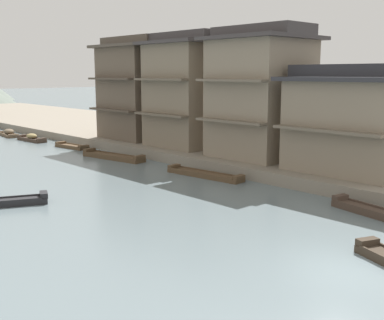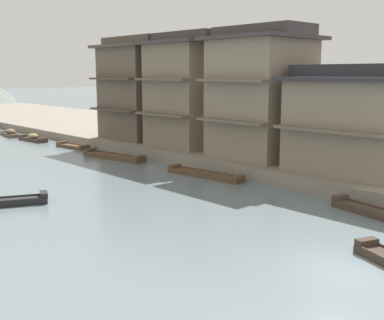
% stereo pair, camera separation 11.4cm
% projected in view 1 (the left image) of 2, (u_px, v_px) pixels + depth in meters
% --- Properties ---
extents(ground_plane, '(400.00, 400.00, 0.00)m').
position_uv_depth(ground_plane, '(350.00, 271.00, 15.81)').
color(ground_plane, slate).
extents(riverbank_right, '(18.00, 110.00, 0.72)m').
position_uv_depth(riverbank_right, '(165.00, 134.00, 48.77)').
color(riverbank_right, gray).
rests_on(riverbank_right, ground).
extents(boat_moored_nearest, '(1.55, 5.63, 0.45)m').
position_uv_depth(boat_moored_nearest, '(205.00, 175.00, 30.23)').
color(boat_moored_nearest, brown).
rests_on(boat_moored_nearest, ground).
extents(boat_moored_second, '(2.00, 5.86, 0.55)m').
position_uv_depth(boat_moored_second, '(113.00, 157.00, 36.55)').
color(boat_moored_second, brown).
rests_on(boat_moored_second, ground).
extents(boat_moored_far, '(1.25, 4.01, 0.72)m').
position_uv_depth(boat_moored_far, '(32.00, 138.00, 46.26)').
color(boat_moored_far, '#423328').
rests_on(boat_moored_far, ground).
extents(boat_midriver_upstream, '(1.78, 4.70, 0.53)m').
position_uv_depth(boat_midriver_upstream, '(377.00, 213.00, 21.83)').
color(boat_midriver_upstream, '#423328').
rests_on(boat_midriver_upstream, ground).
extents(boat_upstream_distant, '(1.42, 3.78, 0.40)m').
position_uv_depth(boat_upstream_distant, '(72.00, 146.00, 41.98)').
color(boat_upstream_distant, brown).
rests_on(boat_upstream_distant, ground).
extents(boat_crossing_west, '(1.63, 3.99, 0.75)m').
position_uv_depth(boat_crossing_west, '(9.00, 133.00, 49.92)').
color(boat_crossing_west, brown).
rests_on(boat_crossing_west, ground).
extents(house_waterfront_nearest, '(6.95, 7.43, 6.14)m').
position_uv_depth(house_waterfront_nearest, '(357.00, 120.00, 28.13)').
color(house_waterfront_nearest, gray).
rests_on(house_waterfront_nearest, riverbank_right).
extents(house_waterfront_second, '(6.57, 6.49, 8.74)m').
position_uv_depth(house_waterfront_second, '(260.00, 93.00, 32.85)').
color(house_waterfront_second, gray).
rests_on(house_waterfront_second, riverbank_right).
extents(house_waterfront_tall, '(6.52, 6.43, 8.74)m').
position_uv_depth(house_waterfront_tall, '(190.00, 91.00, 37.92)').
color(house_waterfront_tall, '#7F705B').
rests_on(house_waterfront_tall, riverbank_right).
extents(house_waterfront_narrow, '(5.67, 6.83, 8.74)m').
position_uv_depth(house_waterfront_narrow, '(136.00, 89.00, 42.37)').
color(house_waterfront_narrow, brown).
rests_on(house_waterfront_narrow, riverbank_right).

